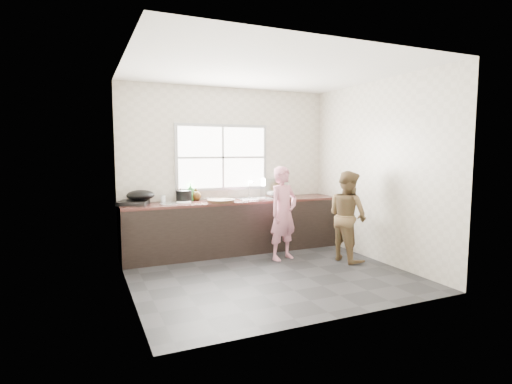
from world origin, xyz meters
name	(u,v)px	position (x,y,z in m)	size (l,w,h in m)	color
floor	(269,274)	(0.00, 0.00, -0.01)	(3.60, 3.20, 0.01)	#272729
ceiling	(269,69)	(0.00, 0.00, 2.71)	(3.60, 3.20, 0.01)	silver
wall_back	(228,169)	(0.00, 1.60, 1.35)	(3.60, 0.01, 2.70)	beige
wall_left	(126,178)	(-1.80, 0.00, 1.35)	(0.01, 3.20, 2.70)	beige
wall_right	(377,172)	(1.80, 0.00, 1.35)	(0.01, 3.20, 2.70)	beige
wall_front	(342,183)	(0.00, -1.60, 1.35)	(3.60, 0.01, 2.70)	beige
cabinet	(235,227)	(0.00, 1.29, 0.41)	(3.60, 0.62, 0.82)	black
countertop	(235,201)	(0.00, 1.29, 0.84)	(3.60, 0.64, 0.04)	#3A1D17
sink	(254,199)	(0.35, 1.29, 0.86)	(0.55, 0.45, 0.02)	silver
faucet	(250,189)	(0.35, 1.49, 1.01)	(0.02, 0.02, 0.30)	silver
window_frame	(222,157)	(-0.10, 1.59, 1.55)	(1.60, 0.05, 1.10)	#9EA0A5
window_glazing	(223,157)	(-0.10, 1.57, 1.55)	(1.50, 0.01, 1.00)	white
woman	(283,216)	(0.53, 0.59, 0.67)	(0.49, 0.32, 1.33)	pink
person_side	(348,216)	(1.39, 0.13, 0.68)	(0.66, 0.52, 1.36)	brown
cutting_board	(221,201)	(-0.29, 1.14, 0.88)	(0.43, 0.43, 0.04)	#322113
cleaver	(209,198)	(-0.41, 1.37, 0.90)	(0.19, 0.10, 0.01)	silver
bowl_mince	(228,201)	(-0.18, 1.10, 0.88)	(0.20, 0.20, 0.05)	silver
bowl_crabs	(285,197)	(0.83, 1.12, 0.89)	(0.20, 0.20, 0.06)	silver
bowl_held	(261,199)	(0.38, 1.08, 0.89)	(0.17, 0.17, 0.05)	white
black_pot	(184,196)	(-0.80, 1.44, 0.95)	(0.25, 0.25, 0.18)	black
plate_food	(184,202)	(-0.84, 1.29, 0.87)	(0.23, 0.23, 0.02)	white
bottle_green	(190,192)	(-0.67, 1.52, 1.00)	(0.11, 0.11, 0.29)	green
bottle_brown_tall	(180,195)	(-0.84, 1.51, 0.96)	(0.09, 0.09, 0.20)	#422310
bottle_brown_short	(196,194)	(-0.58, 1.52, 0.96)	(0.15, 0.15, 0.19)	#4A3212
glass_jar	(163,199)	(-1.11, 1.52, 0.91)	(0.07, 0.07, 0.11)	white
burner	(133,203)	(-1.58, 1.37, 0.89)	(0.41, 0.41, 0.06)	black
wok	(141,195)	(-1.47, 1.39, 1.00)	(0.41, 0.41, 0.16)	black
dish_rack	(273,187)	(0.81, 1.50, 1.02)	(0.44, 0.30, 0.33)	silver
pot_lid_left	(168,202)	(-1.05, 1.45, 0.87)	(0.25, 0.25, 0.01)	silver
pot_lid_right	(169,204)	(-1.09, 1.20, 0.87)	(0.27, 0.27, 0.01)	silver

